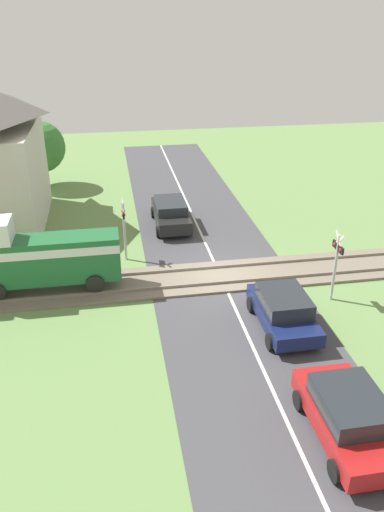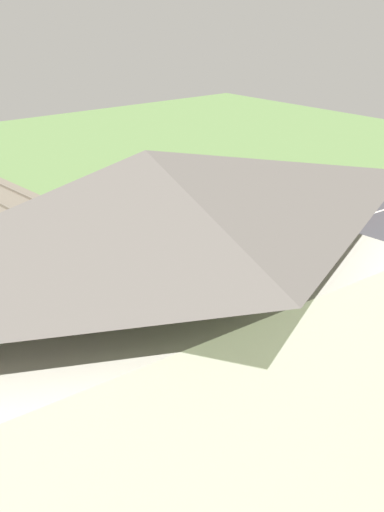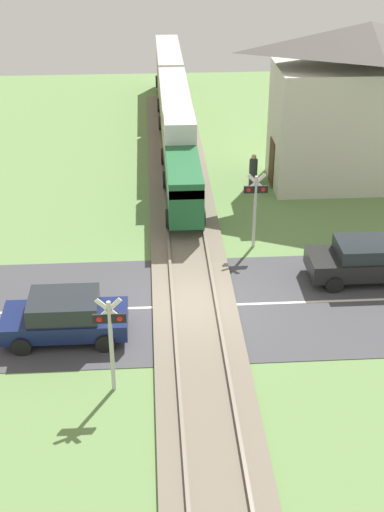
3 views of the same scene
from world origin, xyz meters
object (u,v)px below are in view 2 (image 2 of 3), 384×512
car_near_crossing (229,222)px  car_far_side (11,328)px  pedestrian_by_station (339,437)px  crossing_signal_west_approach (153,184)px  crossing_signal_east_approach (185,281)px  station_building (151,402)px  car_behind_queue (325,195)px

car_near_crossing → car_far_side: size_ratio=0.90×
car_far_side → pedestrian_by_station: 8.99m
car_far_side → crossing_signal_west_approach: crossing_signal_west_approach is taller
crossing_signal_west_approach → crossing_signal_east_approach: bearing=58.1°
station_building → car_near_crossing: bearing=-136.5°
station_building → crossing_signal_east_approach: bearing=-132.6°
car_far_side → car_behind_queue: car_behind_queue is taller
car_near_crossing → car_behind_queue: 5.49m
car_far_side → car_behind_queue: size_ratio=1.08×
car_far_side → crossing_signal_west_approach: size_ratio=1.42×
car_near_crossing → car_behind_queue: size_ratio=0.97×
car_far_side → station_building: size_ratio=0.52×
crossing_signal_east_approach → pedestrian_by_station: bearing=82.3°
car_far_side → station_building: station_building is taller
station_building → pedestrian_by_station: (-4.70, -0.13, -2.82)m
crossing_signal_west_approach → pedestrian_by_station: 15.27m
crossing_signal_west_approach → pedestrian_by_station: bearing=67.2°
crossing_signal_east_approach → pedestrian_by_station: crossing_signal_east_approach is taller
crossing_signal_east_approach → crossing_signal_west_approach: bearing=-121.9°
crossing_signal_west_approach → pedestrian_by_station: size_ratio=2.00×
car_far_side → crossing_signal_east_approach: (-3.71, 2.65, 1.17)m
crossing_signal_west_approach → station_building: (10.58, 14.16, 1.56)m
car_near_crossing → car_far_side: (10.36, 2.88, 0.02)m
car_behind_queue → pedestrian_by_station: car_behind_queue is taller
car_near_crossing → station_building: 16.95m
car_behind_queue → pedestrian_by_station: size_ratio=2.63×
car_far_side → crossing_signal_east_approach: 4.71m
crossing_signal_east_approach → car_far_side: bearing=-35.6°
car_near_crossing → crossing_signal_east_approach: size_ratio=1.27×
car_near_crossing → crossing_signal_east_approach: crossing_signal_east_approach is taller
car_near_crossing → car_behind_queue: (-5.49, 0.00, 0.04)m
station_building → pedestrian_by_station: bearing=-178.4°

